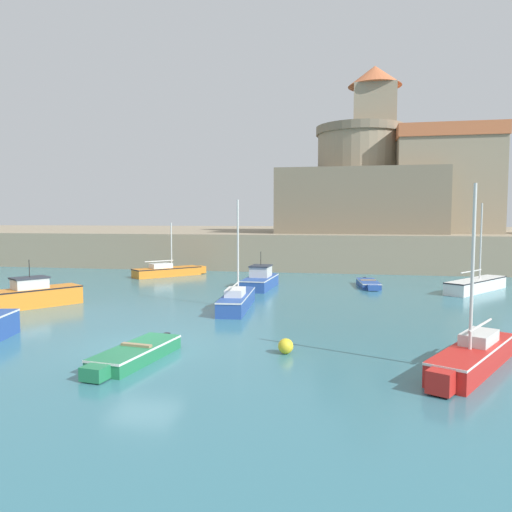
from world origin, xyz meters
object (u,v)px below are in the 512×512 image
object	(u,v)px
sailboat_orange_2	(168,271)
church	(427,176)
sailboat_blue_3	(237,299)
motorboat_orange_0	(32,295)
dinghy_green_1	(135,353)
fortress	(359,195)
sailboat_white_6	(477,284)
sailboat_red_4	(473,355)
mooring_buoy	(286,346)
dinghy_blue_8	(369,283)
motorboat_blue_5	(261,280)

from	to	relation	value
sailboat_orange_2	church	xyz separation A→B (m)	(21.73, 16.34, 8.39)
church	sailboat_blue_3	bearing A→B (deg)	-114.45
motorboat_orange_0	dinghy_green_1	distance (m)	12.50
sailboat_orange_2	fortress	distance (m)	22.01
sailboat_white_6	motorboat_orange_0	bearing A→B (deg)	-156.85
sailboat_red_4	mooring_buoy	world-z (taller)	sailboat_red_4
church	fortress	size ratio (longest dim) A/B	1.08
dinghy_blue_8	motorboat_orange_0	bearing A→B (deg)	-147.76
dinghy_blue_8	mooring_buoy	distance (m)	17.68
motorboat_orange_0	church	xyz separation A→B (m)	(23.78, 30.64, 8.20)
motorboat_blue_5	dinghy_green_1	bearing A→B (deg)	-93.26
sailboat_orange_2	sailboat_white_6	distance (m)	22.47
sailboat_red_4	sailboat_white_6	xyz separation A→B (m)	(4.14, 17.38, -0.02)
motorboat_blue_5	mooring_buoy	distance (m)	16.00
sailboat_orange_2	sailboat_blue_3	world-z (taller)	sailboat_blue_3
motorboat_orange_0	motorboat_blue_5	distance (m)	13.94
sailboat_blue_3	sailboat_white_6	world-z (taller)	sailboat_blue_3
dinghy_green_1	mooring_buoy	bearing A→B (deg)	21.39
sailboat_blue_3	motorboat_blue_5	size ratio (longest dim) A/B	1.13
sailboat_red_4	sailboat_white_6	size ratio (longest dim) A/B	0.94
dinghy_green_1	church	bearing A→B (deg)	69.74
sailboat_red_4	dinghy_blue_8	size ratio (longest dim) A/B	1.37
motorboat_orange_0	sailboat_orange_2	size ratio (longest dim) A/B	0.95
dinghy_green_1	motorboat_blue_5	size ratio (longest dim) A/B	0.85
motorboat_orange_0	sailboat_orange_2	bearing A→B (deg)	81.84
sailboat_white_6	dinghy_blue_8	world-z (taller)	sailboat_white_6
motorboat_orange_0	dinghy_blue_8	world-z (taller)	motorboat_orange_0
sailboat_red_4	church	size ratio (longest dim) A/B	0.35
sailboat_blue_3	sailboat_red_4	xyz separation A→B (m)	(9.43, -8.69, -0.02)
mooring_buoy	sailboat_white_6	bearing A→B (deg)	58.99
sailboat_orange_2	fortress	bearing A→B (deg)	44.74
motorboat_orange_0	mooring_buoy	distance (m)	15.51
dinghy_blue_8	mooring_buoy	bearing A→B (deg)	-100.87
sailboat_orange_2	dinghy_green_1	bearing A→B (deg)	-71.77
church	motorboat_orange_0	bearing A→B (deg)	-127.81
motorboat_blue_5	dinghy_blue_8	distance (m)	7.28
sailboat_orange_2	sailboat_red_4	xyz separation A→B (m)	(17.98, -21.35, 0.03)
sailboat_red_4	mooring_buoy	size ratio (longest dim) A/B	10.73
sailboat_blue_3	church	distance (m)	32.93
sailboat_blue_3	dinghy_blue_8	size ratio (longest dim) A/B	1.45
motorboat_orange_0	sailboat_white_6	distance (m)	26.29
fortress	church	bearing A→B (deg)	12.79
sailboat_red_4	dinghy_green_1	bearing A→B (deg)	-173.93
motorboat_orange_0	sailboat_red_4	bearing A→B (deg)	-19.38
sailboat_blue_3	dinghy_blue_8	distance (m)	11.65
sailboat_blue_3	sailboat_white_6	xyz separation A→B (m)	(13.57, 8.69, -0.03)
dinghy_blue_8	church	world-z (taller)	church
sailboat_orange_2	motorboat_blue_5	bearing A→B (deg)	-31.15
sailboat_white_6	church	size ratio (longest dim) A/B	0.37
sailboat_white_6	sailboat_red_4	bearing A→B (deg)	-103.41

